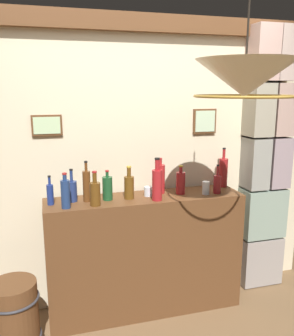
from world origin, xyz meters
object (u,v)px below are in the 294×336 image
at_px(liquor_bottle_vodka, 217,184).
at_px(glass_tumbler_highball, 206,188).
at_px(liquor_bottle_sherry, 223,172).
at_px(glass_tumbler_rocks, 148,191).
at_px(pendant_lamp, 245,79).
at_px(liquor_bottle_tequila, 50,194).
at_px(liquor_bottle_brandy, 129,186).
at_px(liquor_bottle_rye, 95,193).
at_px(liquor_bottle_vermouth, 160,178).
at_px(liquor_bottle_mezcal, 181,182).
at_px(liquor_bottle_amaro, 157,184).
at_px(liquor_bottle_bourbon, 72,191).
at_px(liquor_bottle_whiskey, 107,188).
at_px(liquor_bottle_gin, 65,193).
at_px(wooden_barrel, 15,318).
at_px(liquor_bottle_rum, 87,185).

distance_m(liquor_bottle_vodka, glass_tumbler_highball, 0.11).
bearing_deg(liquor_bottle_sherry, glass_tumbler_rocks, -172.48).
distance_m(liquor_bottle_sherry, pendant_lamp, 1.23).
xyz_separation_m(liquor_bottle_tequila, liquor_bottle_brandy, (0.61, -0.01, 0.01)).
relative_size(liquor_bottle_rye, liquor_bottle_brandy, 1.00).
bearing_deg(liquor_bottle_vermouth, pendant_lamp, -73.82).
xyz_separation_m(liquor_bottle_mezcal, glass_tumbler_rocks, (-0.28, 0.01, -0.06)).
distance_m(liquor_bottle_amaro, liquor_bottle_bourbon, 0.66).
bearing_deg(glass_tumbler_rocks, liquor_bottle_whiskey, -178.07).
xyz_separation_m(liquor_bottle_vodka, glass_tumbler_rocks, (-0.58, 0.08, -0.04)).
xyz_separation_m(liquor_bottle_vermouth, glass_tumbler_highball, (0.35, -0.14, -0.07)).
height_order(liquor_bottle_sherry, pendant_lamp, pendant_lamp).
relative_size(liquor_bottle_brandy, liquor_bottle_amaro, 0.78).
xyz_separation_m(liquor_bottle_tequila, glass_tumbler_highball, (1.25, -0.07, -0.03)).
bearing_deg(liquor_bottle_gin, liquor_bottle_sherry, 9.21).
distance_m(liquor_bottle_brandy, liquor_bottle_whiskey, 0.17).
bearing_deg(liquor_bottle_whiskey, liquor_bottle_vermouth, 8.27).
distance_m(liquor_bottle_brandy, pendant_lamp, 1.23).
bearing_deg(liquor_bottle_gin, liquor_bottle_mezcal, 7.14).
xyz_separation_m(liquor_bottle_sherry, liquor_bottle_vodka, (-0.15, -0.18, -0.05)).
bearing_deg(wooden_barrel, liquor_bottle_brandy, 15.59).
bearing_deg(liquor_bottle_mezcal, wooden_barrel, -168.73).
bearing_deg(glass_tumbler_rocks, pendant_lamp, -65.09).
relative_size(liquor_bottle_sherry, liquor_bottle_whiskey, 1.47).
bearing_deg(liquor_bottle_tequila, liquor_bottle_rye, -19.25).
bearing_deg(liquor_bottle_mezcal, glass_tumbler_rocks, 177.65).
bearing_deg(pendant_lamp, liquor_bottle_whiskey, 132.16).
xyz_separation_m(liquor_bottle_gin, glass_tumbler_highball, (1.14, 0.04, -0.06)).
bearing_deg(liquor_bottle_amaro, liquor_bottle_vermouth, 65.04).
relative_size(liquor_bottle_amaro, wooden_barrel, 0.62).
bearing_deg(liquor_bottle_rum, liquor_bottle_bourbon, 165.59).
xyz_separation_m(liquor_bottle_amaro, liquor_bottle_whiskey, (-0.37, 0.12, -0.04)).
xyz_separation_m(liquor_bottle_tequila, pendant_lamp, (1.14, -0.77, 0.83)).
relative_size(liquor_bottle_bourbon, glass_tumbler_highball, 2.38).
relative_size(liquor_bottle_gin, liquor_bottle_bourbon, 1.03).
bearing_deg(liquor_bottle_tequila, liquor_bottle_brandy, -1.21).
xyz_separation_m(liquor_bottle_gin, wooden_barrel, (-0.40, -0.15, -0.85)).
xyz_separation_m(liquor_bottle_gin, glass_tumbler_rocks, (0.66, 0.13, -0.07)).
height_order(liquor_bottle_whiskey, liquor_bottle_rum, liquor_bottle_rum).
bearing_deg(liquor_bottle_bourbon, glass_tumbler_highball, -5.68).
height_order(liquor_bottle_sherry, liquor_bottle_amaro, liquor_bottle_sherry).
relative_size(liquor_bottle_tequila, liquor_bottle_vermouth, 0.76).
bearing_deg(liquor_bottle_rye, liquor_bottle_tequila, 160.75).
bearing_deg(liquor_bottle_amaro, pendant_lamp, -63.40).
xyz_separation_m(liquor_bottle_vermouth, liquor_bottle_whiskey, (-0.46, -0.07, -0.03)).
distance_m(liquor_bottle_gin, liquor_bottle_rye, 0.22).
bearing_deg(wooden_barrel, liquor_bottle_vermouth, 15.72).
height_order(liquor_bottle_gin, glass_tumbler_highball, liquor_bottle_gin).
bearing_deg(liquor_bottle_rum, liquor_bottle_vermouth, 5.64).
distance_m(liquor_bottle_tequila, liquor_bottle_vodka, 1.35).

